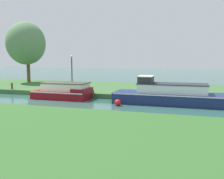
{
  "coord_description": "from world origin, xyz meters",
  "views": [
    {
      "loc": [
        11.55,
        -17.54,
        3.37
      ],
      "look_at": [
        5.68,
        1.2,
        0.9
      ],
      "focal_mm": 41.2,
      "sensor_mm": 36.0,
      "label": 1
    }
  ],
  "objects_px": {
    "mooring_post_far": "(12,86)",
    "mooring_post_near": "(85,88)",
    "willow_tree_left": "(26,43)",
    "channel_buoy": "(118,103)",
    "maroon_barge": "(65,91)",
    "lamp_post": "(72,69)",
    "navy_narrowboat": "(168,95)"
  },
  "relations": [
    {
      "from": "mooring_post_far",
      "to": "channel_buoy",
      "type": "distance_m",
      "value": 11.61
    },
    {
      "from": "mooring_post_far",
      "to": "channel_buoy",
      "type": "height_order",
      "value": "mooring_post_far"
    },
    {
      "from": "willow_tree_left",
      "to": "mooring_post_near",
      "type": "xyz_separation_m",
      "value": [
        10.19,
        -6.2,
        -4.22
      ]
    },
    {
      "from": "navy_narrowboat",
      "to": "channel_buoy",
      "type": "xyz_separation_m",
      "value": [
        -3.3,
        -1.77,
        -0.45
      ]
    },
    {
      "from": "maroon_barge",
      "to": "lamp_post",
      "type": "xyz_separation_m",
      "value": [
        -0.3,
        2.01,
        1.78
      ]
    },
    {
      "from": "maroon_barge",
      "to": "navy_narrowboat",
      "type": "xyz_separation_m",
      "value": [
        8.35,
        -0.0,
        0.08
      ]
    },
    {
      "from": "willow_tree_left",
      "to": "channel_buoy",
      "type": "distance_m",
      "value": 17.37
    },
    {
      "from": "navy_narrowboat",
      "to": "lamp_post",
      "type": "height_order",
      "value": "lamp_post"
    },
    {
      "from": "maroon_barge",
      "to": "navy_narrowboat",
      "type": "bearing_deg",
      "value": -0.0
    },
    {
      "from": "willow_tree_left",
      "to": "channel_buoy",
      "type": "xyz_separation_m",
      "value": [
        13.93,
        -9.22,
        -4.77
      ]
    },
    {
      "from": "maroon_barge",
      "to": "lamp_post",
      "type": "relative_size",
      "value": 1.47
    },
    {
      "from": "mooring_post_near",
      "to": "mooring_post_far",
      "type": "relative_size",
      "value": 1.26
    },
    {
      "from": "maroon_barge",
      "to": "mooring_post_near",
      "type": "bearing_deg",
      "value": 43.77
    },
    {
      "from": "mooring_post_near",
      "to": "channel_buoy",
      "type": "distance_m",
      "value": 4.84
    },
    {
      "from": "willow_tree_left",
      "to": "channel_buoy",
      "type": "height_order",
      "value": "willow_tree_left"
    },
    {
      "from": "maroon_barge",
      "to": "willow_tree_left",
      "type": "bearing_deg",
      "value": 139.98
    },
    {
      "from": "mooring_post_near",
      "to": "channel_buoy",
      "type": "height_order",
      "value": "mooring_post_near"
    },
    {
      "from": "lamp_post",
      "to": "channel_buoy",
      "type": "distance_m",
      "value": 6.89
    },
    {
      "from": "maroon_barge",
      "to": "channel_buoy",
      "type": "distance_m",
      "value": 5.36
    },
    {
      "from": "navy_narrowboat",
      "to": "mooring_post_near",
      "type": "bearing_deg",
      "value": 169.87
    },
    {
      "from": "willow_tree_left",
      "to": "channel_buoy",
      "type": "relative_size",
      "value": 15.72
    },
    {
      "from": "navy_narrowboat",
      "to": "lamp_post",
      "type": "relative_size",
      "value": 2.48
    },
    {
      "from": "willow_tree_left",
      "to": "mooring_post_near",
      "type": "relative_size",
      "value": 9.63
    },
    {
      "from": "maroon_barge",
      "to": "navy_narrowboat",
      "type": "relative_size",
      "value": 0.59
    },
    {
      "from": "lamp_post",
      "to": "mooring_post_near",
      "type": "xyz_separation_m",
      "value": [
        1.61,
        -0.75,
        -1.61
      ]
    },
    {
      "from": "navy_narrowboat",
      "to": "mooring_post_near",
      "type": "xyz_separation_m",
      "value": [
        -7.04,
        1.26,
        0.1
      ]
    },
    {
      "from": "maroon_barge",
      "to": "mooring_post_far",
      "type": "bearing_deg",
      "value": 168.45
    },
    {
      "from": "maroon_barge",
      "to": "mooring_post_near",
      "type": "distance_m",
      "value": 1.83
    },
    {
      "from": "mooring_post_far",
      "to": "mooring_post_near",
      "type": "bearing_deg",
      "value": 0.0
    },
    {
      "from": "lamp_post",
      "to": "mooring_post_near",
      "type": "relative_size",
      "value": 4.3
    },
    {
      "from": "lamp_post",
      "to": "mooring_post_far",
      "type": "bearing_deg",
      "value": -172.68
    },
    {
      "from": "maroon_barge",
      "to": "willow_tree_left",
      "type": "distance_m",
      "value": 12.4
    }
  ]
}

